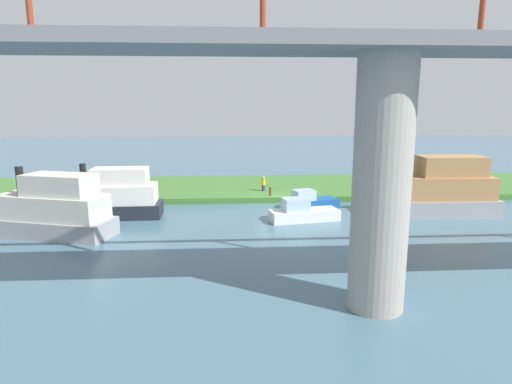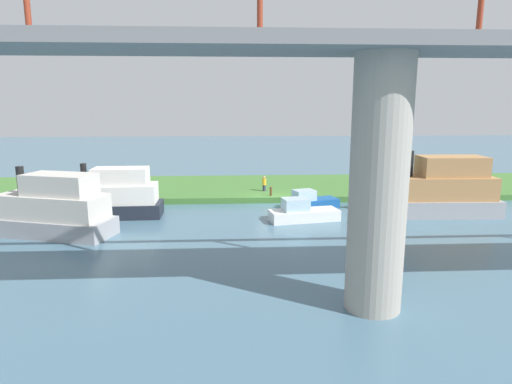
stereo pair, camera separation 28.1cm
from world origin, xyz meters
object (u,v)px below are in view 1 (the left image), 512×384
(bridge_pylon, at_px, (381,187))
(skiff_small, at_px, (436,191))
(mooring_post, at_px, (270,191))
(pontoon_yellow, at_px, (309,201))
(riverboat_paddlewheel, at_px, (50,211))
(motorboat_white, at_px, (302,212))
(person_on_bank, at_px, (263,183))
(motorboat_red, at_px, (111,197))

(bridge_pylon, distance_m, skiff_small, 18.26)
(skiff_small, bearing_deg, mooring_post, -23.55)
(bridge_pylon, xyz_separation_m, pontoon_yellow, (-0.46, -17.78, -4.55))
(mooring_post, height_order, riverboat_paddlewheel, riverboat_paddlewheel)
(skiff_small, distance_m, pontoon_yellow, 9.76)
(mooring_post, distance_m, motorboat_white, 6.71)
(bridge_pylon, xyz_separation_m, riverboat_paddlewheel, (17.37, -11.30, -3.46))
(pontoon_yellow, bearing_deg, motorboat_white, 72.95)
(skiff_small, distance_m, motorboat_white, 10.62)
(person_on_bank, relative_size, skiff_small, 0.14)
(skiff_small, height_order, motorboat_white, skiff_small)
(riverboat_paddlewheel, bearing_deg, mooring_post, -148.70)
(bridge_pylon, height_order, skiff_small, bridge_pylon)
(mooring_post, distance_m, pontoon_yellow, 3.90)
(motorboat_white, bearing_deg, person_on_bank, -76.31)
(pontoon_yellow, bearing_deg, motorboat_red, 7.40)
(bridge_pylon, relative_size, riverboat_paddlewheel, 1.12)
(motorboat_red, bearing_deg, pontoon_yellow, -172.60)
(motorboat_red, xyz_separation_m, riverboat_paddlewheel, (2.63, 4.50, 0.13))
(person_on_bank, xyz_separation_m, riverboat_paddlewheel, (14.53, 11.28, 0.43))
(bridge_pylon, height_order, mooring_post, bridge_pylon)
(person_on_bank, bearing_deg, motorboat_red, 29.65)
(person_on_bank, bearing_deg, skiff_small, 149.25)
(pontoon_yellow, bearing_deg, person_on_bank, -55.50)
(mooring_post, distance_m, riverboat_paddlewheel, 17.51)
(person_on_bank, xyz_separation_m, pontoon_yellow, (-3.30, 4.80, -0.66))
(bridge_pylon, xyz_separation_m, motorboat_red, (14.75, -15.81, -3.59))
(motorboat_red, distance_m, riverboat_paddlewheel, 5.22)
(bridge_pylon, relative_size, motorboat_red, 1.28)
(person_on_bank, height_order, riverboat_paddlewheel, riverboat_paddlewheel)
(bridge_pylon, bearing_deg, person_on_bank, -82.82)
(skiff_small, relative_size, motorboat_white, 1.84)
(skiff_small, bearing_deg, person_on_bank, -30.75)
(motorboat_red, distance_m, skiff_small, 24.51)
(motorboat_white, bearing_deg, pontoon_yellow, -107.05)
(bridge_pylon, bearing_deg, skiff_small, -122.86)
(bridge_pylon, height_order, person_on_bank, bridge_pylon)
(motorboat_red, bearing_deg, motorboat_white, 172.29)
(bridge_pylon, distance_m, person_on_bank, 23.09)
(motorboat_red, bearing_deg, riverboat_paddlewheel, 59.76)
(bridge_pylon, distance_m, mooring_post, 20.96)
(riverboat_paddlewheel, bearing_deg, motorboat_white, -171.09)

